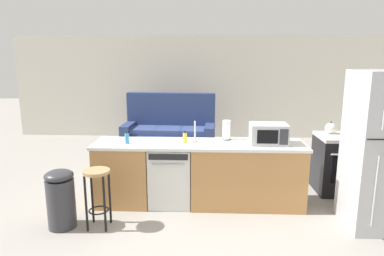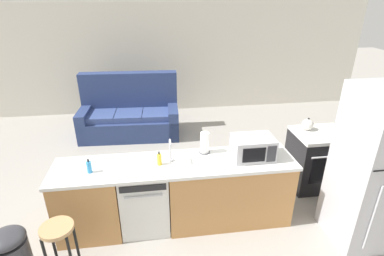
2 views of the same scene
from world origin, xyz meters
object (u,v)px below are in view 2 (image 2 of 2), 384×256
soap_bottle (159,159)px  kettle (308,124)px  refrigerator (374,169)px  microwave (253,148)px  bar_stool (60,243)px  paper_towel_roll (205,143)px  couch (130,116)px  stove_range (316,159)px  dishwasher (145,198)px  dish_soap_bottle (89,167)px

soap_bottle → kettle: 2.33m
refrigerator → soap_bottle: refrigerator is taller
refrigerator → microwave: 1.36m
kettle → bar_stool: (-3.25, -1.42, -0.45)m
paper_towel_roll → couch: couch is taller
microwave → bar_stool: bearing=-161.2°
microwave → stove_range: bearing=23.8°
dishwasher → bar_stool: bearing=-137.9°
microwave → couch: (-1.67, 2.87, -0.65)m
bar_stool → kettle: bearing=23.6°
microwave → bar_stool: 2.35m
bar_stool → couch: (0.50, 3.61, -0.14)m
stove_range → bar_stool: stove_range is taller
stove_range → microwave: microwave is taller
kettle → couch: size_ratio=0.10×
stove_range → paper_towel_roll: size_ratio=3.19×
stove_range → soap_bottle: bearing=-166.9°
paper_towel_roll → bar_stool: bearing=-149.5°
paper_towel_roll → bar_stool: 1.93m
microwave → couch: 3.38m
paper_towel_roll → stove_range: bearing=10.7°
couch → paper_towel_roll: bearing=-67.4°
microwave → paper_towel_roll: paper_towel_roll is taller
soap_bottle → couch: bearing=100.3°
bar_stool → soap_bottle: bearing=35.6°
kettle → couch: bearing=141.5°
dishwasher → microwave: bearing=-0.1°
dishwasher → soap_bottle: size_ratio=4.77×
soap_bottle → bar_stool: soap_bottle is taller
stove_range → microwave: (-1.25, -0.55, 0.59)m
paper_towel_roll → soap_bottle: bearing=-159.8°
stove_range → paper_towel_roll: bearing=-169.3°
refrigerator → bar_stool: refrigerator is taller
dishwasher → stove_range: bearing=11.9°
stove_range → paper_towel_roll: paper_towel_roll is taller
soap_bottle → kettle: (2.23, 0.69, 0.01)m
refrigerator → bar_stool: bearing=-176.8°
kettle → dishwasher: bearing=-164.4°
soap_bottle → couch: 2.98m
dishwasher → dish_soap_bottle: bearing=-173.4°
dishwasher → stove_range: (2.60, 0.55, 0.03)m
dish_soap_bottle → bar_stool: size_ratio=0.24×
soap_bottle → dishwasher: bearing=177.8°
couch → dishwasher: bearing=-83.7°
refrigerator → dishwasher: bearing=168.1°
paper_towel_roll → kettle: 1.71m
microwave → kettle: 1.28m
kettle → bar_stool: bearing=-156.4°
soap_bottle → paper_towel_roll: bearing=20.2°
soap_bottle → dish_soap_bottle: same height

